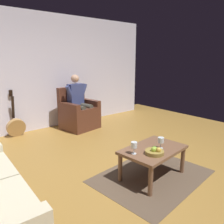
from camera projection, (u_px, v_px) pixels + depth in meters
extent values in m
plane|color=olive|center=(143.00, 173.00, 3.36)|extent=(7.39, 7.39, 0.00)
cube|color=silver|center=(49.00, 72.00, 5.37)|extent=(5.82, 0.06, 2.72)
cube|color=brown|center=(152.00, 176.00, 3.26)|extent=(1.74, 1.37, 0.01)
cube|color=#562E20|center=(80.00, 120.00, 5.45)|extent=(0.87, 0.83, 0.44)
cube|color=#562E20|center=(81.00, 109.00, 5.35)|extent=(0.61, 0.67, 0.10)
cube|color=#562E20|center=(89.00, 104.00, 5.61)|extent=(0.23, 0.72, 0.24)
cube|color=#562E20|center=(69.00, 108.00, 5.14)|extent=(0.23, 0.72, 0.24)
cube|color=#562E20|center=(71.00, 98.00, 5.53)|extent=(0.78, 0.24, 0.57)
cube|color=#394276|center=(76.00, 95.00, 5.39)|extent=(0.41, 0.24, 0.55)
sphere|color=tan|center=(75.00, 79.00, 5.30)|extent=(0.19, 0.19, 0.19)
cylinder|color=#454338|center=(86.00, 106.00, 5.41)|extent=(0.20, 0.44, 0.13)
cylinder|color=#454338|center=(92.00, 119.00, 5.34)|extent=(0.13, 0.13, 0.54)
cylinder|color=#394276|center=(84.00, 89.00, 5.50)|extent=(0.21, 0.12, 0.29)
cylinder|color=#454338|center=(78.00, 108.00, 5.23)|extent=(0.20, 0.44, 0.13)
cylinder|color=#454338|center=(84.00, 121.00, 5.16)|extent=(0.13, 0.13, 0.54)
cylinder|color=#394276|center=(69.00, 91.00, 5.17)|extent=(0.21, 0.12, 0.29)
cube|color=brown|center=(153.00, 150.00, 3.16)|extent=(0.98, 0.70, 0.04)
cylinder|color=brown|center=(183.00, 160.00, 3.33)|extent=(0.06, 0.06, 0.40)
cylinder|color=brown|center=(151.00, 181.00, 2.76)|extent=(0.06, 0.06, 0.40)
cylinder|color=brown|center=(154.00, 151.00, 3.68)|extent=(0.06, 0.06, 0.40)
cylinder|color=brown|center=(120.00, 168.00, 3.10)|extent=(0.06, 0.06, 0.40)
cylinder|color=#AB8149|center=(16.00, 128.00, 4.90)|extent=(0.40, 0.17, 0.41)
cylinder|color=black|center=(17.00, 127.00, 4.85)|extent=(0.11, 0.02, 0.11)
cube|color=black|center=(13.00, 107.00, 4.85)|extent=(0.05, 0.12, 0.50)
cube|color=black|center=(11.00, 93.00, 4.82)|extent=(0.07, 0.05, 0.14)
cylinder|color=silver|center=(160.00, 148.00, 3.16)|extent=(0.07, 0.07, 0.01)
cylinder|color=silver|center=(161.00, 145.00, 3.15)|extent=(0.01, 0.01, 0.08)
cylinder|color=silver|center=(161.00, 140.00, 3.13)|extent=(0.09, 0.09, 0.07)
cylinder|color=#590C19|center=(161.00, 141.00, 3.13)|extent=(0.08, 0.08, 0.03)
cylinder|color=silver|center=(134.00, 154.00, 2.98)|extent=(0.07, 0.07, 0.01)
cylinder|color=silver|center=(134.00, 151.00, 2.97)|extent=(0.01, 0.01, 0.08)
cylinder|color=silver|center=(134.00, 145.00, 2.95)|extent=(0.08, 0.08, 0.08)
cylinder|color=#590C19|center=(134.00, 146.00, 2.95)|extent=(0.07, 0.07, 0.03)
cylinder|color=olive|center=(154.00, 152.00, 2.97)|extent=(0.25, 0.25, 0.05)
sphere|color=#8CAD35|center=(154.00, 149.00, 2.94)|extent=(0.07, 0.07, 0.07)
sphere|color=gold|center=(159.00, 150.00, 2.93)|extent=(0.07, 0.07, 0.07)
sphere|color=#78B43A|center=(154.00, 149.00, 2.96)|extent=(0.07, 0.07, 0.07)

